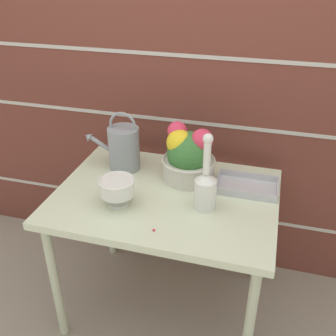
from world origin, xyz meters
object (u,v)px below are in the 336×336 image
(crystal_pedestal_bowl, at_px, (117,188))
(flower_planter, at_px, (188,156))
(wire_tray, at_px, (247,187))
(glass_decanter, at_px, (205,186))
(watering_can, at_px, (123,147))

(crystal_pedestal_bowl, bearing_deg, flower_planter, 51.10)
(flower_planter, xyz_separation_m, wire_tray, (0.30, -0.02, -0.12))
(crystal_pedestal_bowl, relative_size, glass_decanter, 0.45)
(watering_can, bearing_deg, crystal_pedestal_bowl, -73.42)
(watering_can, height_order, glass_decanter, glass_decanter)
(glass_decanter, bearing_deg, watering_can, 153.20)
(watering_can, relative_size, flower_planter, 1.10)
(watering_can, xyz_separation_m, flower_planter, (0.35, -0.01, 0.01))
(crystal_pedestal_bowl, relative_size, flower_planter, 0.57)
(flower_planter, relative_size, wire_tray, 0.97)
(glass_decanter, bearing_deg, crystal_pedestal_bowl, -168.12)
(flower_planter, bearing_deg, crystal_pedestal_bowl, -128.90)
(crystal_pedestal_bowl, height_order, glass_decanter, glass_decanter)
(crystal_pedestal_bowl, bearing_deg, glass_decanter, 11.88)
(crystal_pedestal_bowl, distance_m, wire_tray, 0.63)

